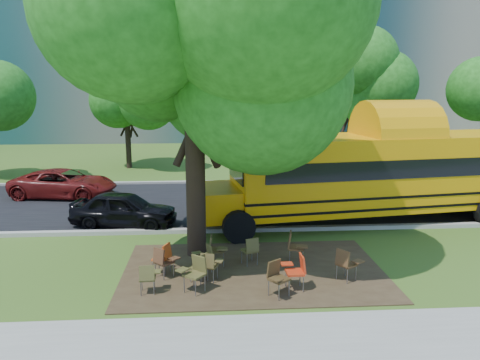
{
  "coord_description": "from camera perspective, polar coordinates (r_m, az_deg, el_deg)",
  "views": [
    {
      "loc": [
        -0.17,
        -12.39,
        4.97
      ],
      "look_at": [
        0.91,
        3.62,
        1.69
      ],
      "focal_mm": 35.0,
      "sensor_mm": 36.0,
      "label": 1
    }
  ],
  "objects": [
    {
      "name": "chair_10",
      "position": [
        13.1,
        -3.03,
        -8.19
      ],
      "size": [
        0.52,
        0.58,
        0.89
      ],
      "rotation": [
        0.0,
        0.0,
        -1.59
      ],
      "color": "#463C1E",
      "rests_on": "ground"
    },
    {
      "name": "chair_5",
      "position": [
        11.32,
        4.5,
        -11.5
      ],
      "size": [
        0.59,
        0.75,
        0.88
      ],
      "rotation": [
        0.0,
        0.0,
        3.79
      ],
      "color": "#422F17",
      "rests_on": "ground"
    },
    {
      "name": "chair_4",
      "position": [
        12.12,
        -3.71,
        -10.15
      ],
      "size": [
        0.63,
        0.49,
        0.8
      ],
      "rotation": [
        0.0,
        0.0,
        -0.33
      ],
      "color": "brown",
      "rests_on": "ground"
    },
    {
      "name": "chair_2",
      "position": [
        12.1,
        -4.76,
        -10.22
      ],
      "size": [
        0.54,
        0.68,
        0.8
      ],
      "rotation": [
        0.0,
        0.0,
        0.97
      ],
      "color": "#453F1E",
      "rests_on": "ground"
    },
    {
      "name": "kerb_near",
      "position": [
        16.15,
        -3.11,
        -6.13
      ],
      "size": [
        80.0,
        0.25,
        0.14
      ],
      "primitive_type": "cube",
      "color": "gray",
      "rests_on": "ground"
    },
    {
      "name": "chair_12",
      "position": [
        13.29,
        6.65,
        -7.83
      ],
      "size": [
        0.55,
        0.68,
        0.94
      ],
      "rotation": [
        0.0,
        0.0,
        4.54
      ],
      "color": "#4D331B",
      "rests_on": "ground"
    },
    {
      "name": "ground",
      "position": [
        13.35,
        -2.92,
        -10.32
      ],
      "size": [
        160.0,
        160.0,
        0.0
      ],
      "primitive_type": "plane",
      "color": "#34561A",
      "rests_on": "ground"
    },
    {
      "name": "chair_0",
      "position": [
        11.62,
        -11.12,
        -11.4
      ],
      "size": [
        0.51,
        0.48,
        0.78
      ],
      "rotation": [
        0.0,
        0.0,
        0.05
      ],
      "color": "#4B4820",
      "rests_on": "ground"
    },
    {
      "name": "chair_9",
      "position": [
        12.75,
        -4.24,
        -9.12
      ],
      "size": [
        0.6,
        0.53,
        0.77
      ],
      "rotation": [
        0.0,
        0.0,
        1.96
      ],
      "color": "#49441F",
      "rests_on": "ground"
    },
    {
      "name": "main_tree",
      "position": [
        13.27,
        -5.76,
        15.73
      ],
      "size": [
        7.2,
        7.2,
        9.56
      ],
      "color": "black",
      "rests_on": "ground"
    },
    {
      "name": "school_bus",
      "position": [
        17.93,
        17.82,
        0.95
      ],
      "size": [
        13.29,
        4.63,
        3.19
      ],
      "rotation": [
        0.0,
        0.0,
        0.14
      ],
      "color": "orange",
      "rests_on": "ground"
    },
    {
      "name": "building_right",
      "position": [
        56.39,
        22.77,
        18.38
      ],
      "size": [
        30.0,
        16.0,
        25.0
      ],
      "primitive_type": "cube",
      "color": "gray",
      "rests_on": "ground"
    },
    {
      "name": "dirt_patch",
      "position": [
        12.94,
        1.64,
        -10.98
      ],
      "size": [
        7.0,
        4.5,
        0.03
      ],
      "primitive_type": "cube",
      "color": "#382819",
      "rests_on": "ground"
    },
    {
      "name": "chair_11",
      "position": [
        13.13,
        1.37,
        -8.29
      ],
      "size": [
        0.57,
        0.66,
        0.83
      ],
      "rotation": [
        0.0,
        0.0,
        0.41
      ],
      "color": "#44411D",
      "rests_on": "ground"
    },
    {
      "name": "bg_tree_3",
      "position": [
        27.63,
        13.6,
        11.36
      ],
      "size": [
        5.6,
        5.6,
        7.84
      ],
      "color": "black",
      "rests_on": "ground"
    },
    {
      "name": "chair_3",
      "position": [
        11.57,
        -5.51,
        -10.92
      ],
      "size": [
        0.78,
        0.61,
        0.91
      ],
      "rotation": [
        0.0,
        0.0,
        2.47
      ],
      "color": "#4B4620",
      "rests_on": "ground"
    },
    {
      "name": "bg_car_red",
      "position": [
        22.3,
        -20.66,
        -0.41
      ],
      "size": [
        4.86,
        2.8,
        1.27
      ],
      "primitive_type": "imported",
      "rotation": [
        0.0,
        0.0,
        1.41
      ],
      "color": "#5B110F",
      "rests_on": "ground"
    },
    {
      "name": "chair_6",
      "position": [
        11.71,
        6.94,
        -10.63
      ],
      "size": [
        0.56,
        0.6,
        0.92
      ],
      "rotation": [
        0.0,
        0.0,
        1.61
      ],
      "color": "#B32E13",
      "rests_on": "ground"
    },
    {
      "name": "asphalt_road",
      "position": [
        20.01,
        -3.27,
        -2.79
      ],
      "size": [
        80.0,
        8.0,
        0.04
      ],
      "primitive_type": "cube",
      "color": "black",
      "rests_on": "ground"
    },
    {
      "name": "chair_1",
      "position": [
        12.42,
        -9.35,
        -9.57
      ],
      "size": [
        0.73,
        0.58,
        0.85
      ],
      "rotation": [
        0.0,
        0.0,
        -0.77
      ],
      "color": "#4B2C1A",
      "rests_on": "ground"
    },
    {
      "name": "chair_8",
      "position": [
        12.73,
        -9.31,
        -9.03
      ],
      "size": [
        0.54,
        0.69,
        0.86
      ],
      "rotation": [
        0.0,
        0.0,
        1.2
      ],
      "color": "#C94815",
      "rests_on": "ground"
    },
    {
      "name": "bg_tree_2",
      "position": [
        28.81,
        -13.72,
        9.72
      ],
      "size": [
        4.8,
        4.8,
        6.62
      ],
      "color": "black",
      "rests_on": "ground"
    },
    {
      "name": "kerb_far",
      "position": [
        24.0,
        -3.38,
        -0.25
      ],
      "size": [
        80.0,
        0.25,
        0.14
      ],
      "primitive_type": "cube",
      "color": "gray",
      "rests_on": "ground"
    },
    {
      "name": "black_car",
      "position": [
        17.11,
        -13.96,
        -3.48
      ],
      "size": [
        3.93,
        2.18,
        1.27
      ],
      "primitive_type": "imported",
      "rotation": [
        0.0,
        0.0,
        1.38
      ],
      "color": "black",
      "rests_on": "ground"
    },
    {
      "name": "chair_7",
      "position": [
        12.38,
        12.83,
        -9.71
      ],
      "size": [
        0.74,
        0.59,
        0.88
      ],
      "rotation": [
        0.0,
        0.0,
        -0.96
      ],
      "color": "#50341C",
      "rests_on": "ground"
    },
    {
      "name": "building_main",
      "position": [
        49.39,
        -13.66,
        18.26
      ],
      "size": [
        38.0,
        16.0,
        22.0
      ],
      "primitive_type": "cube",
      "color": "#60605B",
      "rests_on": "ground"
    }
  ]
}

